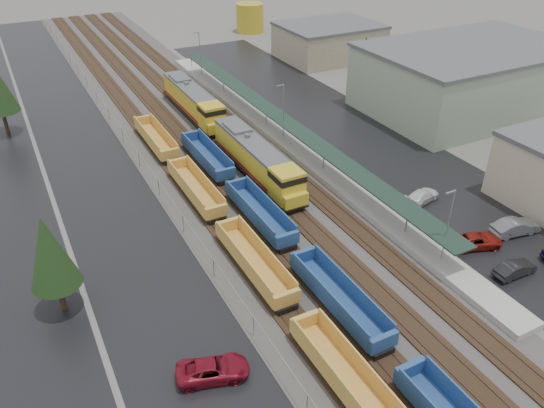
{
  "coord_description": "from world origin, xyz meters",
  "views": [
    {
      "loc": [
        -21.97,
        -6.85,
        30.37
      ],
      "look_at": [
        -0.71,
        33.73,
        2.0
      ],
      "focal_mm": 35.0,
      "sensor_mm": 36.0,
      "label": 1
    }
  ],
  "objects_px": {
    "parked_car_east_c": "(422,196)",
    "parked_car_east_e": "(515,227)",
    "well_string_blue": "(339,298)",
    "storage_tank": "(250,18)",
    "parked_car_east_a": "(515,269)",
    "parked_car_west_c": "(213,370)",
    "parked_car_east_b": "(477,241)",
    "locomotive_lead": "(258,160)",
    "locomotive_trail": "(194,102)",
    "well_string_yellow": "(295,313)"
  },
  "relations": [
    {
      "from": "parked_car_east_c",
      "to": "parked_car_east_e",
      "type": "bearing_deg",
      "value": -170.4
    },
    {
      "from": "parked_car_east_e",
      "to": "well_string_blue",
      "type": "bearing_deg",
      "value": 101.37
    },
    {
      "from": "storage_tank",
      "to": "parked_car_east_a",
      "type": "bearing_deg",
      "value": -100.72
    },
    {
      "from": "storage_tank",
      "to": "parked_car_west_c",
      "type": "bearing_deg",
      "value": -117.17
    },
    {
      "from": "parked_car_east_a",
      "to": "parked_car_east_b",
      "type": "distance_m",
      "value": 4.74
    },
    {
      "from": "parked_car_west_c",
      "to": "locomotive_lead",
      "type": "bearing_deg",
      "value": -16.44
    },
    {
      "from": "locomotive_trail",
      "to": "parked_car_east_a",
      "type": "height_order",
      "value": "locomotive_trail"
    },
    {
      "from": "locomotive_lead",
      "to": "parked_car_east_b",
      "type": "xyz_separation_m",
      "value": [
        12.58,
        -21.87,
        -1.71
      ]
    },
    {
      "from": "well_string_yellow",
      "to": "parked_car_east_b",
      "type": "bearing_deg",
      "value": 2.55
    },
    {
      "from": "locomotive_trail",
      "to": "parked_car_east_a",
      "type": "distance_m",
      "value": 49.21
    },
    {
      "from": "locomotive_trail",
      "to": "parked_car_east_c",
      "type": "height_order",
      "value": "locomotive_trail"
    },
    {
      "from": "locomotive_lead",
      "to": "parked_car_east_b",
      "type": "distance_m",
      "value": 25.29
    },
    {
      "from": "locomotive_lead",
      "to": "locomotive_trail",
      "type": "distance_m",
      "value": 21.0
    },
    {
      "from": "well_string_yellow",
      "to": "parked_car_east_e",
      "type": "distance_m",
      "value": 25.52
    },
    {
      "from": "parked_car_west_c",
      "to": "locomotive_trail",
      "type": "bearing_deg",
      "value": -2.9
    },
    {
      "from": "locomotive_lead",
      "to": "storage_tank",
      "type": "distance_m",
      "value": 69.72
    },
    {
      "from": "parked_car_east_b",
      "to": "parked_car_east_e",
      "type": "distance_m",
      "value": 4.94
    },
    {
      "from": "parked_car_west_c",
      "to": "parked_car_east_c",
      "type": "relative_size",
      "value": 1.09
    },
    {
      "from": "locomotive_lead",
      "to": "parked_car_east_c",
      "type": "xyz_separation_m",
      "value": [
        13.55,
        -13.01,
        -1.7
      ]
    },
    {
      "from": "well_string_yellow",
      "to": "parked_car_east_e",
      "type": "xyz_separation_m",
      "value": [
        25.51,
        0.72,
        -0.28
      ]
    },
    {
      "from": "locomotive_trail",
      "to": "well_string_blue",
      "type": "bearing_deg",
      "value": -95.2
    },
    {
      "from": "locomotive_lead",
      "to": "well_string_blue",
      "type": "height_order",
      "value": "locomotive_lead"
    },
    {
      "from": "locomotive_lead",
      "to": "parked_car_east_a",
      "type": "bearing_deg",
      "value": -65.15
    },
    {
      "from": "well_string_blue",
      "to": "storage_tank",
      "type": "xyz_separation_m",
      "value": [
        33.33,
        86.17,
        1.99
      ]
    },
    {
      "from": "locomotive_trail",
      "to": "parked_car_east_b",
      "type": "relative_size",
      "value": 4.06
    },
    {
      "from": "well_string_yellow",
      "to": "parked_car_east_a",
      "type": "xyz_separation_m",
      "value": [
        20.32,
        -3.82,
        -0.42
      ]
    },
    {
      "from": "well_string_blue",
      "to": "parked_car_east_b",
      "type": "height_order",
      "value": "well_string_blue"
    },
    {
      "from": "storage_tank",
      "to": "parked_car_east_a",
      "type": "xyz_separation_m",
      "value": [
        -17.01,
        -89.85,
        -2.42
      ]
    },
    {
      "from": "well_string_blue",
      "to": "parked_car_east_b",
      "type": "distance_m",
      "value": 16.62
    },
    {
      "from": "storage_tank",
      "to": "parked_car_east_e",
      "type": "height_order",
      "value": "storage_tank"
    },
    {
      "from": "locomotive_lead",
      "to": "well_string_yellow",
      "type": "bearing_deg",
      "value": -109.34
    },
    {
      "from": "well_string_yellow",
      "to": "parked_car_west_c",
      "type": "relative_size",
      "value": 16.63
    },
    {
      "from": "parked_car_west_c",
      "to": "parked_car_east_e",
      "type": "distance_m",
      "value": 33.39
    },
    {
      "from": "storage_tank",
      "to": "parked_car_east_c",
      "type": "height_order",
      "value": "storage_tank"
    },
    {
      "from": "locomotive_lead",
      "to": "parked_car_east_c",
      "type": "height_order",
      "value": "locomotive_lead"
    },
    {
      "from": "well_string_yellow",
      "to": "parked_car_east_c",
      "type": "xyz_separation_m",
      "value": [
        21.55,
        9.78,
        -0.42
      ]
    },
    {
      "from": "well_string_blue",
      "to": "parked_car_east_c",
      "type": "bearing_deg",
      "value": 29.49
    },
    {
      "from": "well_string_blue",
      "to": "parked_car_west_c",
      "type": "height_order",
      "value": "well_string_blue"
    },
    {
      "from": "storage_tank",
      "to": "parked_car_east_c",
      "type": "bearing_deg",
      "value": -101.7
    },
    {
      "from": "locomotive_trail",
      "to": "parked_car_east_c",
      "type": "relative_size",
      "value": 4.17
    },
    {
      "from": "parked_car_east_c",
      "to": "parked_car_east_e",
      "type": "height_order",
      "value": "parked_car_east_e"
    },
    {
      "from": "locomotive_trail",
      "to": "storage_tank",
      "type": "relative_size",
      "value": 3.18
    },
    {
      "from": "well_string_yellow",
      "to": "storage_tank",
      "type": "distance_m",
      "value": 93.8
    },
    {
      "from": "storage_tank",
      "to": "parked_car_west_c",
      "type": "xyz_separation_m",
      "value": [
        -45.11,
        -87.91,
        -2.38
      ]
    },
    {
      "from": "parked_car_east_b",
      "to": "parked_car_east_c",
      "type": "height_order",
      "value": "parked_car_east_c"
    },
    {
      "from": "locomotive_trail",
      "to": "parked_car_east_e",
      "type": "bearing_deg",
      "value": -67.87
    },
    {
      "from": "locomotive_trail",
      "to": "parked_car_east_e",
      "type": "xyz_separation_m",
      "value": [
        17.51,
        -43.07,
        -1.57
      ]
    },
    {
      "from": "well_string_yellow",
      "to": "well_string_blue",
      "type": "height_order",
      "value": "well_string_blue"
    },
    {
      "from": "locomotive_trail",
      "to": "parked_car_east_c",
      "type": "bearing_deg",
      "value": -68.28
    },
    {
      "from": "parked_car_east_e",
      "to": "parked_car_east_a",
      "type": "bearing_deg",
      "value": 140.28
    }
  ]
}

